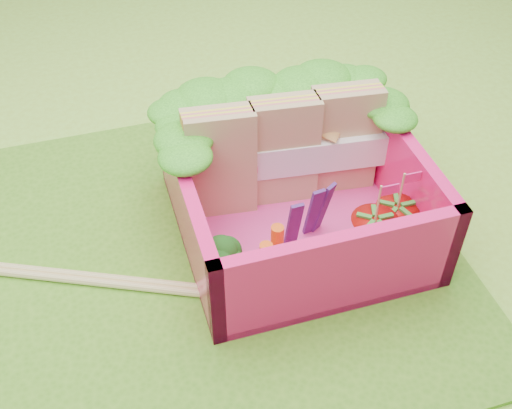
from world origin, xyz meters
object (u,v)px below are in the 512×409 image
object	(u,v)px
strawberry_left	(372,236)
chopsticks	(55,275)
sandwich_stack	(284,151)
strawberry_right	(395,222)
broccoli	(222,261)
bento_box	(297,193)

from	to	relation	value
strawberry_left	chopsticks	xyz separation A→B (m)	(-1.67, 0.37, -0.16)
sandwich_stack	strawberry_right	bearing A→B (deg)	-47.75
sandwich_stack	strawberry_right	xyz separation A→B (m)	(0.47, -0.52, -0.21)
broccoli	strawberry_left	size ratio (longest dim) A/B	0.64
strawberry_left	strawberry_right	world-z (taller)	strawberry_left
bento_box	broccoli	world-z (taller)	bento_box
bento_box	broccoli	xyz separation A→B (m)	(-0.51, -0.33, -0.04)
strawberry_left	strawberry_right	distance (m)	0.18
chopsticks	bento_box	bearing A→B (deg)	-0.71
sandwich_stack	strawberry_right	world-z (taller)	sandwich_stack
bento_box	broccoli	distance (m)	0.62
broccoli	chopsticks	distance (m)	0.94
strawberry_left	chopsticks	distance (m)	1.72
bento_box	strawberry_right	distance (m)	0.56
broccoli	strawberry_right	xyz separation A→B (m)	(0.99, 0.06, -0.06)
broccoli	chopsticks	xyz separation A→B (m)	(-0.85, 0.35, -0.21)
bento_box	strawberry_right	world-z (taller)	bento_box
bento_box	strawberry_left	bearing A→B (deg)	-48.20
broccoli	strawberry_right	world-z (taller)	strawberry_right
chopsticks	sandwich_stack	bearing A→B (deg)	9.43
broccoli	bento_box	bearing A→B (deg)	33.01
strawberry_right	sandwich_stack	bearing A→B (deg)	132.25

